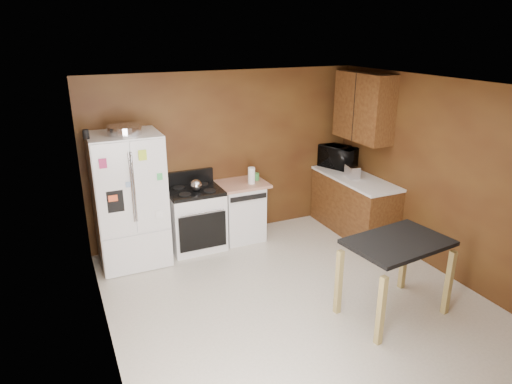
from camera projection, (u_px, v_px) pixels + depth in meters
floor at (298, 303)px, 5.38m from camera, size 4.50×4.50×0.00m
ceiling at (306, 87)px, 4.53m from camera, size 4.50×4.50×0.00m
wall_back at (227, 155)px, 6.88m from camera, size 4.20×0.00×4.20m
wall_front at (471, 316)px, 3.03m from camera, size 4.20×0.00×4.20m
wall_left at (101, 239)px, 4.14m from camera, size 0.00×4.50×4.50m
wall_right at (446, 179)px, 5.77m from camera, size 0.00×4.50×4.50m
roasting_pan at (124, 130)px, 5.72m from camera, size 0.43×0.43×0.11m
pen_cup at (86, 134)px, 5.48m from camera, size 0.08×0.08×0.11m
kettle at (196, 185)px, 6.39m from camera, size 0.17×0.17×0.17m
paper_towel at (252, 176)px, 6.71m from camera, size 0.11×0.11×0.25m
green_canister at (256, 177)px, 6.89m from camera, size 0.10×0.10×0.11m
toaster at (352, 172)px, 6.97m from camera, size 0.19×0.27×0.18m
microwave at (338, 158)px, 7.46m from camera, size 0.59×0.70×0.33m
refrigerator at (130, 200)px, 6.07m from camera, size 0.90×0.80×1.80m
gas_range at (195, 218)px, 6.62m from camera, size 0.76×0.68×1.10m
dishwasher at (240, 210)px, 6.93m from camera, size 0.78×0.63×0.89m
right_cabinets at (357, 176)px, 7.06m from camera, size 0.63×1.58×2.45m
island at (397, 253)px, 4.95m from camera, size 1.18×0.84×0.91m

